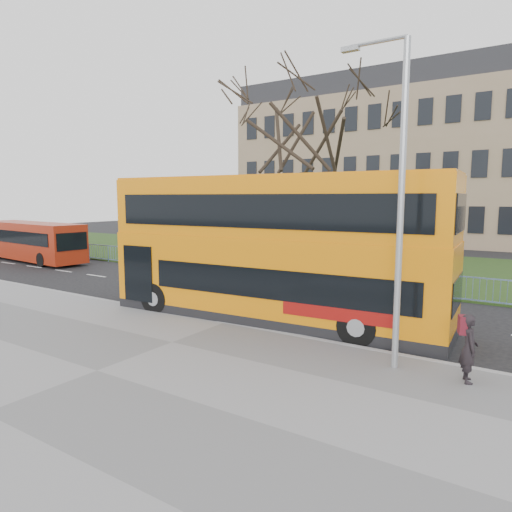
{
  "coord_description": "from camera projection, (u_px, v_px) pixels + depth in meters",
  "views": [
    {
      "loc": [
        9.06,
        -13.55,
        4.3
      ],
      "look_at": [
        -0.42,
        1.0,
        2.07
      ],
      "focal_mm": 32.0,
      "sensor_mm": 36.0,
      "label": 1
    }
  ],
  "objects": [
    {
      "name": "ground",
      "position": [
        251.0,
        316.0,
        16.71
      ],
      "size": [
        120.0,
        120.0,
        0.0
      ],
      "primitive_type": "plane",
      "color": "black",
      "rests_on": "ground"
    },
    {
      "name": "pavement",
      "position": [
        97.0,
        373.0,
        11.1
      ],
      "size": [
        80.0,
        10.5,
        0.12
      ],
      "primitive_type": "cube",
      "color": "slate",
      "rests_on": "ground"
    },
    {
      "name": "kerb",
      "position": [
        225.0,
        324.0,
        15.42
      ],
      "size": [
        80.0,
        0.2,
        0.14
      ],
      "primitive_type": "cube",
      "color": "gray",
      "rests_on": "ground"
    },
    {
      "name": "grass_verge",
      "position": [
        377.0,
        266.0,
        28.59
      ],
      "size": [
        80.0,
        15.4,
        0.08
      ],
      "primitive_type": "cube",
      "color": "#213914",
      "rests_on": "ground"
    },
    {
      "name": "guard_railing",
      "position": [
        326.0,
        275.0,
        22.13
      ],
      "size": [
        40.0,
        0.12,
        1.1
      ],
      "primitive_type": null,
      "color": "#698ABB",
      "rests_on": "ground"
    },
    {
      "name": "bare_tree",
      "position": [
        305.0,
        153.0,
        25.79
      ],
      "size": [
        9.4,
        9.4,
        13.42
      ],
      "primitive_type": null,
      "color": "black",
      "rests_on": "grass_verge"
    },
    {
      "name": "civic_building",
      "position": [
        397.0,
        172.0,
        47.62
      ],
      "size": [
        30.0,
        15.0,
        14.0
      ],
      "primitive_type": "cube",
      "color": "#897157",
      "rests_on": "ground"
    },
    {
      "name": "yellow_bus",
      "position": [
        272.0,
        246.0,
        15.7
      ],
      "size": [
        12.0,
        3.57,
        4.96
      ],
      "rotation": [
        0.0,
        0.0,
        0.06
      ],
      "color": "orange",
      "rests_on": "ground"
    },
    {
      "name": "red_bus",
      "position": [
        32.0,
        241.0,
        30.98
      ],
      "size": [
        10.13,
        3.09,
        2.63
      ],
      "rotation": [
        0.0,
        0.0,
        -0.08
      ],
      "color": "#98220D",
      "rests_on": "ground"
    },
    {
      "name": "pedestrian",
      "position": [
        469.0,
        348.0,
        10.33
      ],
      "size": [
        0.55,
        0.67,
        1.58
      ],
      "primitive_type": "imported",
      "rotation": [
        0.0,
        0.0,
        1.92
      ],
      "color": "black",
      "rests_on": "pavement"
    },
    {
      "name": "street_lamp",
      "position": [
        397.0,
        192.0,
        10.85
      ],
      "size": [
        1.67,
        0.18,
        7.87
      ],
      "rotation": [
        0.0,
        0.0,
        0.0
      ],
      "color": "#9CA0A5",
      "rests_on": "pavement"
    }
  ]
}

